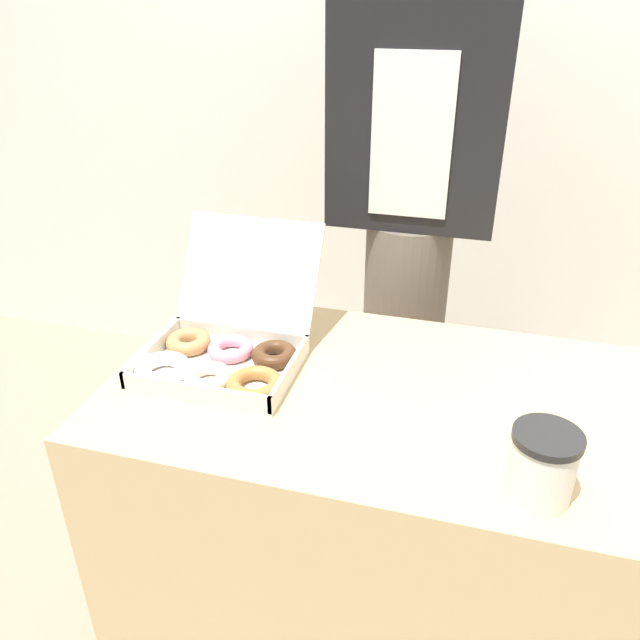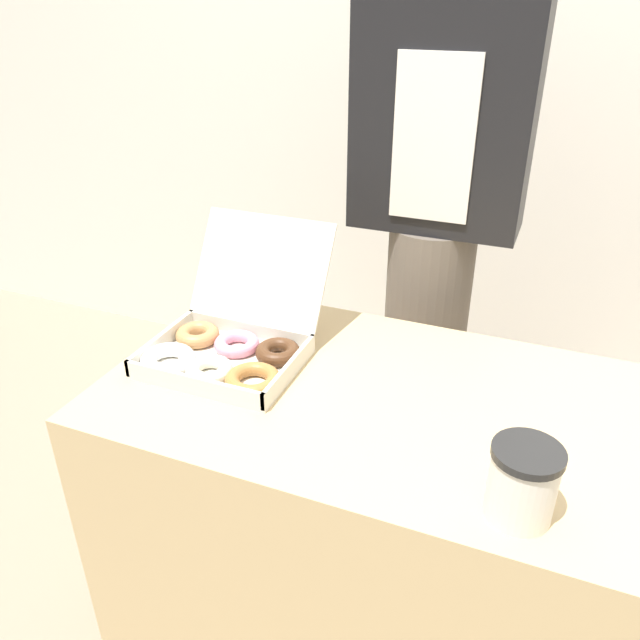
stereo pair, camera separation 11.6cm
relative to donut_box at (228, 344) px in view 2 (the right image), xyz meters
The scene contains 5 objects.
wall_back 1.41m from the donut_box, 72.57° to the left, with size 10.00×0.05×2.60m.
table 0.58m from the donut_box, ahead, with size 1.19×0.61×0.77m.
donut_box is the anchor object (origin of this frame).
coffee_cup 0.64m from the donut_box, 20.05° to the right, with size 0.10×0.10×0.12m.
person_customer 0.64m from the donut_box, 62.55° to the left, with size 0.41×0.23×1.72m.
Camera 2 is at (0.19, -0.95, 1.45)m, focal length 35.00 mm.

